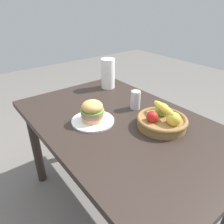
{
  "coord_description": "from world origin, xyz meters",
  "views": [
    {
      "loc": [
        0.85,
        -0.73,
        1.42
      ],
      "look_at": [
        -0.04,
        -0.04,
        0.81
      ],
      "focal_mm": 34.28,
      "sensor_mm": 36.0,
      "label": 1
    }
  ],
  "objects": [
    {
      "name": "paper_towel_roll",
      "position": [
        -0.5,
        0.27,
        0.87
      ],
      "size": [
        0.11,
        0.11,
        0.24
      ],
      "primitive_type": "cylinder",
      "color": "white",
      "rests_on": "dining_table"
    },
    {
      "name": "dining_table",
      "position": [
        0.0,
        0.0,
        0.65
      ],
      "size": [
        1.4,
        0.9,
        0.75
      ],
      "color": "#2D231E",
      "rests_on": "ground_plane"
    },
    {
      "name": "fruit_basket",
      "position": [
        0.19,
        0.15,
        0.8
      ],
      "size": [
        0.29,
        0.29,
        0.14
      ],
      "color": "olive",
      "rests_on": "dining_table"
    },
    {
      "name": "ground_plane",
      "position": [
        0.0,
        0.0,
        0.0
      ],
      "size": [
        8.0,
        8.0,
        0.0
      ],
      "primitive_type": "plane",
      "color": "slate"
    },
    {
      "name": "soda_can",
      "position": [
        -0.08,
        0.18,
        0.81
      ],
      "size": [
        0.07,
        0.07,
        0.13
      ],
      "color": "silver",
      "rests_on": "dining_table"
    },
    {
      "name": "sandwich",
      "position": [
        -0.1,
        -0.14,
        0.82
      ],
      "size": [
        0.14,
        0.14,
        0.13
      ],
      "color": "#E5BC75",
      "rests_on": "plate"
    },
    {
      "name": "plate",
      "position": [
        -0.1,
        -0.14,
        0.76
      ],
      "size": [
        0.26,
        0.26,
        0.01
      ],
      "primitive_type": "cylinder",
      "color": "white",
      "rests_on": "dining_table"
    }
  ]
}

